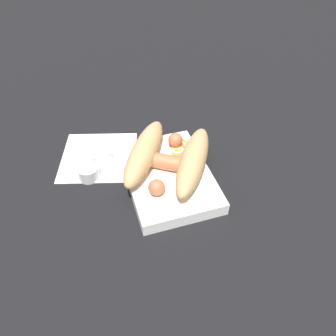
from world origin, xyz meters
TOP-DOWN VIEW (x-y plane):
  - ground_plane at (0.00, 0.00)m, footprint 3.00×3.00m
  - food_tray at (0.00, 0.00)m, footprint 0.23×0.16m
  - bread_roll at (0.02, -0.01)m, footprint 0.25×0.23m
  - sausage at (0.01, -0.00)m, footprint 0.15×0.13m
  - pickled_veggies at (0.06, -0.04)m, footprint 0.08×0.07m
  - napkin at (0.11, 0.12)m, footprint 0.20×0.20m
  - condiment_cup_near at (0.10, 0.12)m, footprint 0.04×0.04m
  - condiment_cup_far at (0.06, 0.15)m, footprint 0.04×0.04m

SIDE VIEW (x-z plane):
  - ground_plane at x=0.00m, z-range 0.00..0.00m
  - napkin at x=0.11m, z-range 0.00..0.00m
  - condiment_cup_near at x=0.10m, z-range 0.00..0.03m
  - condiment_cup_far at x=0.06m, z-range 0.00..0.03m
  - food_tray at x=0.00m, z-range 0.00..0.03m
  - pickled_veggies at x=0.06m, z-range 0.03..0.03m
  - sausage at x=0.01m, z-range 0.03..0.06m
  - bread_roll at x=0.02m, z-range 0.03..0.08m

